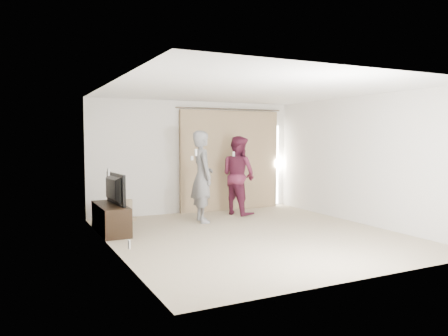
{
  "coord_description": "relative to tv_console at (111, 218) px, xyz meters",
  "views": [
    {
      "loc": [
        -3.92,
        -6.74,
        1.76
      ],
      "look_at": [
        -0.0,
        1.2,
        1.14
      ],
      "focal_mm": 35.0,
      "sensor_mm": 36.0,
      "label": 1
    }
  ],
  "objects": [
    {
      "name": "tv_console",
      "position": [
        0.0,
        0.0,
        0.0
      ],
      "size": [
        0.47,
        1.35,
        0.52
      ],
      "primitive_type": "cube",
      "color": "black",
      "rests_on": "ground"
    },
    {
      "name": "floor",
      "position": [
        2.27,
        -1.35,
        -0.26
      ],
      "size": [
        5.5,
        5.5,
        0.0
      ],
      "primitive_type": "plane",
      "color": "tan",
      "rests_on": "ground"
    },
    {
      "name": "scratching_post",
      "position": [
        0.58,
        1.05,
        -0.08
      ],
      "size": [
        0.33,
        0.33,
        0.44
      ],
      "color": "tan",
      "rests_on": "ground"
    },
    {
      "name": "wall_left",
      "position": [
        -0.23,
        -1.35,
        1.04
      ],
      "size": [
        0.04,
        5.5,
        2.6
      ],
      "color": "silver",
      "rests_on": "ground"
    },
    {
      "name": "person_man",
      "position": [
        1.93,
        0.19,
        0.69
      ],
      "size": [
        0.53,
        0.74,
        1.9
      ],
      "color": "slate",
      "rests_on": "ground"
    },
    {
      "name": "curtain",
      "position": [
        3.18,
        1.33,
        0.94
      ],
      "size": [
        2.8,
        0.11,
        2.46
      ],
      "color": "tan",
      "rests_on": "ground"
    },
    {
      "name": "wall_back",
      "position": [
        2.27,
        1.4,
        1.04
      ],
      "size": [
        5.0,
        0.04,
        2.6
      ],
      "primitive_type": "cube",
      "color": "silver",
      "rests_on": "ground"
    },
    {
      "name": "person_woman",
      "position": [
        3.03,
        0.65,
        0.64
      ],
      "size": [
        0.91,
        1.03,
        1.79
      ],
      "color": "#5B1C34",
      "rests_on": "ground"
    },
    {
      "name": "ceiling",
      "position": [
        2.27,
        -1.35,
        2.34
      ],
      "size": [
        5.0,
        5.5,
        0.01
      ],
      "primitive_type": "cube",
      "color": "white",
      "rests_on": "wall_back"
    },
    {
      "name": "tv",
      "position": [
        0.0,
        0.0,
        0.55
      ],
      "size": [
        0.21,
        1.01,
        0.58
      ],
      "primitive_type": "imported",
      "rotation": [
        0.0,
        0.0,
        1.65
      ],
      "color": "black",
      "rests_on": "tv_console"
    }
  ]
}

